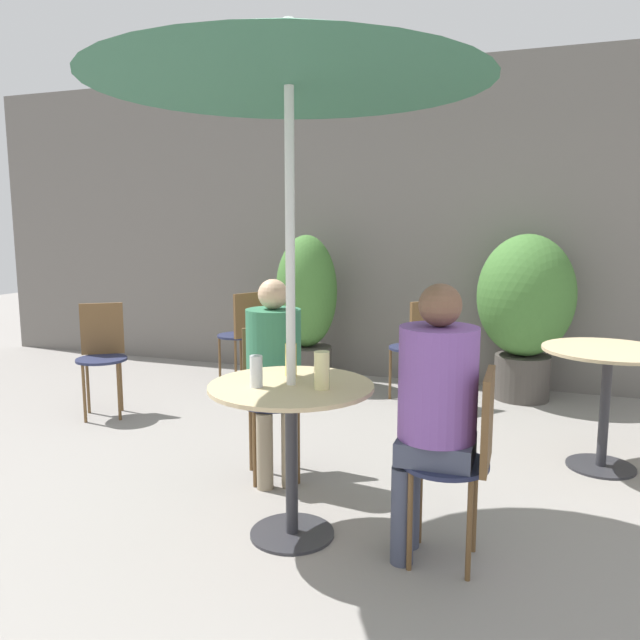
% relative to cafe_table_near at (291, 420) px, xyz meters
% --- Properties ---
extents(ground_plane, '(20.00, 20.00, 0.00)m').
position_rel_cafe_table_near_xyz_m(ground_plane, '(-0.01, -0.12, -0.58)').
color(ground_plane, gray).
extents(storefront_wall, '(10.00, 0.06, 3.00)m').
position_rel_cafe_table_near_xyz_m(storefront_wall, '(-0.01, 3.30, 0.92)').
color(storefront_wall, slate).
rests_on(storefront_wall, ground_plane).
extents(cafe_table_near, '(0.79, 0.79, 0.76)m').
position_rel_cafe_table_near_xyz_m(cafe_table_near, '(0.00, 0.00, 0.00)').
color(cafe_table_near, '#2D2D33').
rests_on(cafe_table_near, ground_plane).
extents(cafe_table_far, '(0.78, 0.78, 0.76)m').
position_rel_cafe_table_near_xyz_m(cafe_table_far, '(1.49, 1.45, -0.00)').
color(cafe_table_far, '#2D2D33').
rests_on(cafe_table_far, ground_plane).
extents(bistro_chair_0, '(0.39, 0.39, 0.88)m').
position_rel_cafe_table_near_xyz_m(bistro_chair_0, '(0.82, 0.01, -0.04)').
color(bistro_chair_0, '#232847').
rests_on(bistro_chair_0, ground_plane).
extents(bistro_chair_1, '(0.43, 0.44, 0.88)m').
position_rel_cafe_table_near_xyz_m(bistro_chair_1, '(-0.42, 0.70, -0.04)').
color(bistro_chair_1, '#232847').
rests_on(bistro_chair_1, ground_plane).
extents(bistro_chair_2, '(0.44, 0.44, 0.88)m').
position_rel_cafe_table_near_xyz_m(bistro_chair_2, '(-2.18, 1.33, -0.04)').
color(bistro_chair_2, '#232847').
rests_on(bistro_chair_2, ground_plane).
extents(bistro_chair_3, '(0.45, 0.44, 0.88)m').
position_rel_cafe_table_near_xyz_m(bistro_chair_3, '(0.13, 2.49, -0.04)').
color(bistro_chair_3, '#232847').
rests_on(bistro_chair_3, ground_plane).
extents(bistro_chair_4, '(0.44, 0.43, 0.88)m').
position_rel_cafe_table_near_xyz_m(bistro_chair_4, '(-1.54, 2.53, -0.04)').
color(bistro_chair_4, '#232847').
rests_on(bistro_chair_4, ground_plane).
extents(seated_person_0, '(0.35, 0.34, 1.26)m').
position_rel_cafe_table_near_xyz_m(seated_person_0, '(0.67, 0.01, 0.16)').
color(seated_person_0, '#42475B').
rests_on(seated_person_0, ground_plane).
extents(seated_person_1, '(0.39, 0.40, 1.20)m').
position_rel_cafe_table_near_xyz_m(seated_person_1, '(-0.35, 0.58, 0.13)').
color(seated_person_1, gray).
rests_on(seated_person_1, ground_plane).
extents(beer_glass_0, '(0.06, 0.06, 0.16)m').
position_rel_cafe_table_near_xyz_m(beer_glass_0, '(-0.06, 0.15, 0.26)').
color(beer_glass_0, '#DBC65B').
rests_on(beer_glass_0, cafe_table_near).
extents(beer_glass_1, '(0.06, 0.06, 0.15)m').
position_rel_cafe_table_near_xyz_m(beer_glass_1, '(-0.13, -0.10, 0.25)').
color(beer_glass_1, silver).
rests_on(beer_glass_1, cafe_table_near).
extents(beer_glass_2, '(0.07, 0.07, 0.17)m').
position_rel_cafe_table_near_xyz_m(beer_glass_2, '(0.16, -0.03, 0.26)').
color(beer_glass_2, beige).
rests_on(beer_glass_2, cafe_table_near).
extents(potted_plant_0, '(0.58, 0.58, 1.41)m').
position_rel_cafe_table_near_xyz_m(potted_plant_0, '(-1.00, 2.78, 0.17)').
color(potted_plant_0, '#47423D').
rests_on(potted_plant_0, ground_plane).
extents(potted_plant_1, '(0.82, 0.82, 1.43)m').
position_rel_cafe_table_near_xyz_m(potted_plant_1, '(0.95, 2.92, 0.24)').
color(potted_plant_1, '#47423D').
rests_on(potted_plant_1, ground_plane).
extents(umbrella, '(1.80, 1.80, 2.39)m').
position_rel_cafe_table_near_xyz_m(umbrella, '(-0.00, -0.00, 1.66)').
color(umbrella, silver).
rests_on(umbrella, ground_plane).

